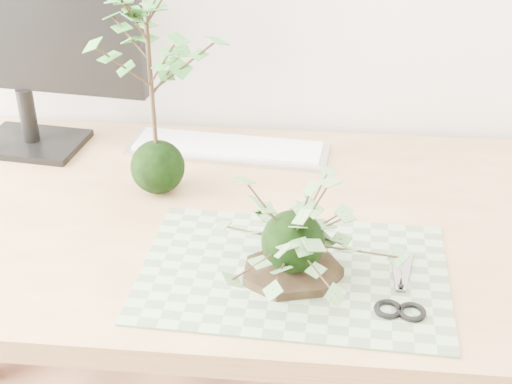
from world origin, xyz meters
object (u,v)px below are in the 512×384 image
maple_kokedama (148,39)px  keyboard (228,148)px  ivy_kokedama (294,216)px  desk (242,256)px  monitor (13,21)px

maple_kokedama → keyboard: bearing=58.2°
ivy_kokedama → maple_kokedama: bearing=136.9°
ivy_kokedama → maple_kokedama: size_ratio=0.81×
desk → ivy_kokedama: size_ratio=4.82×
desk → keyboard: size_ratio=3.87×
ivy_kokedama → monitor: size_ratio=0.65×
desk → ivy_kokedama: 0.28m
maple_kokedama → monitor: bearing=151.6°
ivy_kokedama → monitor: bearing=144.1°
maple_kokedama → ivy_kokedama: bearing=-43.1°
maple_kokedama → keyboard: maple_kokedama is taller
ivy_kokedama → maple_kokedama: 0.39m
keyboard → monitor: 0.47m
keyboard → monitor: size_ratio=0.81×
keyboard → ivy_kokedama: bearing=-64.6°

